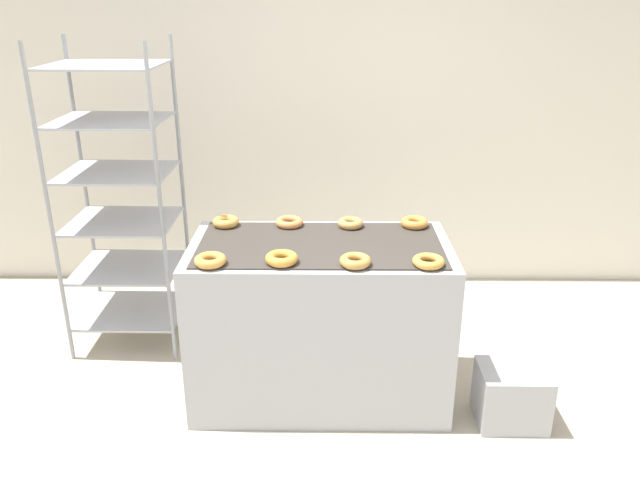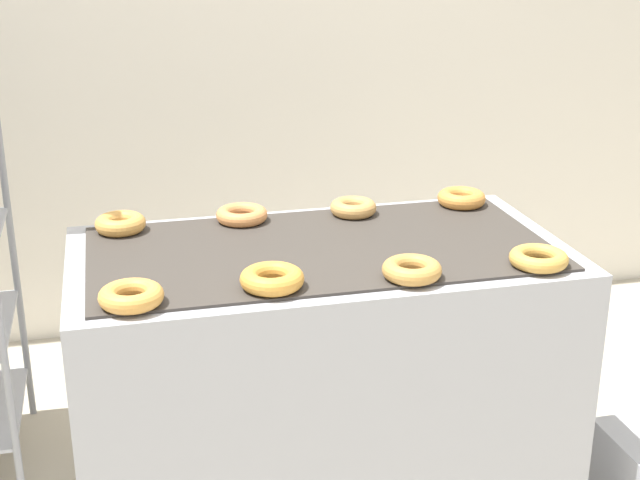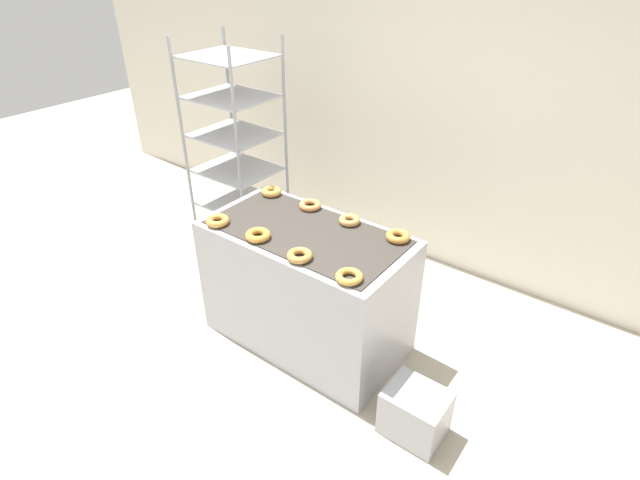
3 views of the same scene
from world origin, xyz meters
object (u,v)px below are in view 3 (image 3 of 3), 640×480
(donut_near_left, at_px, (218,221))
(donut_far_midright, at_px, (349,220))
(donut_near_right, at_px, (349,277))
(baking_rack_cart, at_px, (236,152))
(donut_far_left, at_px, (271,192))
(donut_far_midleft, at_px, (310,205))
(glaze_bin, at_px, (415,413))
(donut_far_right, at_px, (398,236))
(donut_near_midright, at_px, (300,255))
(fryer_machine, at_px, (307,288))
(donut_near_midleft, at_px, (258,235))

(donut_near_left, bearing_deg, donut_far_midright, 37.44)
(donut_near_right, bearing_deg, baking_rack_cart, 153.59)
(baking_rack_cart, bearing_deg, donut_far_left, -25.63)
(donut_near_left, bearing_deg, donut_near_right, 0.17)
(donut_far_midleft, bearing_deg, donut_far_left, -178.88)
(glaze_bin, xyz_separation_m, donut_near_right, (-0.48, -0.01, 0.76))
(donut_far_midleft, xyz_separation_m, donut_far_right, (0.69, -0.01, 0.00))
(baking_rack_cart, bearing_deg, donut_far_right, -10.72)
(donut_near_left, height_order, donut_far_midleft, donut_near_left)
(glaze_bin, distance_m, donut_far_right, 1.03)
(donut_near_right, relative_size, donut_far_midright, 1.08)
(donut_far_midleft, height_order, donut_far_midright, donut_far_midright)
(donut_near_midright, xyz_separation_m, donut_far_midright, (-0.00, 0.52, 0.00))
(glaze_bin, bearing_deg, donut_far_right, 132.55)
(fryer_machine, bearing_deg, donut_far_midright, 56.77)
(fryer_machine, bearing_deg, glaze_bin, -14.56)
(fryer_machine, bearing_deg, donut_far_midleft, 122.98)
(glaze_bin, bearing_deg, donut_near_midright, -179.24)
(donut_near_right, height_order, donut_far_midright, donut_far_midright)
(fryer_machine, distance_m, donut_near_midright, 0.56)
(fryer_machine, relative_size, donut_far_midright, 9.66)
(donut_near_midleft, distance_m, donut_near_midright, 0.35)
(donut_near_midleft, height_order, donut_near_midright, donut_near_midleft)
(donut_near_midleft, bearing_deg, donut_far_midright, 55.31)
(donut_near_left, xyz_separation_m, donut_far_left, (-0.01, 0.53, 0.00))
(baking_rack_cart, bearing_deg, glaze_bin, -21.02)
(fryer_machine, height_order, glaze_bin, fryer_machine)
(glaze_bin, height_order, donut_near_midright, donut_near_midright)
(fryer_machine, relative_size, glaze_bin, 3.88)
(fryer_machine, height_order, donut_near_midleft, donut_near_midleft)
(baking_rack_cart, bearing_deg, fryer_machine, -25.95)
(donut_far_midright, bearing_deg, donut_far_midleft, 177.35)
(donut_near_midleft, bearing_deg, glaze_bin, -0.52)
(donut_far_midright, bearing_deg, glaze_bin, -31.54)
(donut_near_midleft, distance_m, donut_far_left, 0.61)
(glaze_bin, xyz_separation_m, donut_near_midleft, (-1.17, 0.01, 0.76))
(fryer_machine, relative_size, donut_near_right, 8.90)
(fryer_machine, distance_m, donut_near_right, 0.74)
(donut_far_left, distance_m, donut_far_right, 1.04)
(glaze_bin, distance_m, donut_near_midleft, 1.39)
(baking_rack_cart, bearing_deg, donut_near_right, -26.41)
(fryer_machine, xyz_separation_m, donut_near_left, (-0.51, -0.27, 0.47))
(donut_near_midleft, distance_m, donut_far_right, 0.86)
(fryer_machine, distance_m, donut_far_right, 0.74)
(glaze_bin, relative_size, donut_near_right, 2.29)
(donut_far_midleft, bearing_deg, donut_near_midleft, -90.85)
(donut_far_midleft, bearing_deg, baking_rack_cart, 162.76)
(donut_far_right, bearing_deg, donut_near_midleft, -143.95)
(donut_far_right, bearing_deg, donut_far_midright, -178.42)
(donut_far_left, height_order, donut_far_midright, donut_far_left)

